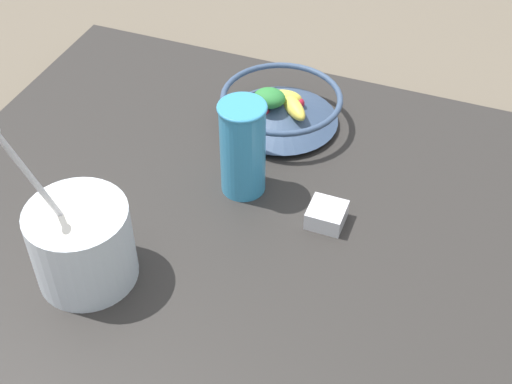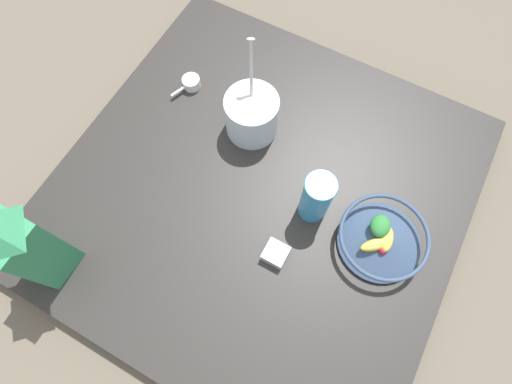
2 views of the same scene
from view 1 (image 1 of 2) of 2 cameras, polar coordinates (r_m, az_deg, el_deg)
name	(u,v)px [view 1 (image 1 of 2)]	position (r m, az deg, el deg)	size (l,w,h in m)	color
ground_plane	(218,272)	(1.05, -3.05, -6.45)	(6.00, 6.00, 0.00)	#665B4C
countertop	(217,261)	(1.03, -3.10, -5.57)	(0.97, 0.97, 0.05)	#2D2B28
fruit_bowl	(281,107)	(1.21, 2.03, 6.84)	(0.21, 0.21, 0.08)	#384C6B
yogurt_tub	(81,241)	(0.96, -13.80, -3.82)	(0.14, 0.14, 0.26)	silver
drinking_cup	(243,147)	(1.05, -1.07, 3.64)	(0.07, 0.07, 0.16)	#3893C6
spice_jar	(327,215)	(1.05, 5.67, -1.88)	(0.05, 0.05, 0.03)	silver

